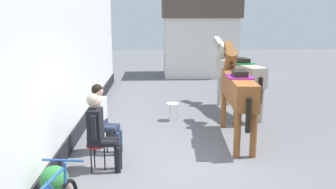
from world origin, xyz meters
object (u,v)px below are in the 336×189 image
Objects in this scene: saddled_horse_far at (238,72)px; satchel_bag at (111,135)px; flower_planter_near at (55,187)px; seated_visitor_near at (99,128)px; saddled_horse_near at (237,87)px; seated_visitor_far at (102,115)px; spare_stool_white at (172,105)px.

saddled_horse_far is 4.08m from satchel_bag.
seated_visitor_near is at bearing 70.77° from flower_planter_near.
saddled_horse_near is at bearing 29.92° from seated_visitor_near.
saddled_horse_far reaches higher than seated_visitor_far.
saddled_horse_far reaches higher than satchel_bag.
spare_stool_white is at bearing 64.95° from seated_visitor_near.
satchel_bag is at bearing 81.32° from flower_planter_near.
seated_visitor_far is 1.04m from satchel_bag.
saddled_horse_far is at bearing 76.64° from saddled_horse_near.
flower_planter_near is at bearing -100.05° from seated_visitor_far.
seated_visitor_far is at bearing -138.61° from saddled_horse_far.
flower_planter_near is 1.39× the size of spare_stool_white.
seated_visitor_far is at bearing 94.45° from seated_visitor_near.
seated_visitor_near is 4.96× the size of satchel_bag.
spare_stool_white is (1.43, 3.05, -0.38)m from seated_visitor_near.
flower_planter_near is (-0.44, -1.27, -0.44)m from seated_visitor_near.
spare_stool_white is (1.87, 4.32, 0.07)m from flower_planter_near.
seated_visitor_near is 1.42m from flower_planter_near.
seated_visitor_far is at bearing -36.63° from satchel_bag.
seated_visitor_near reaches higher than spare_stool_white.
flower_planter_near is 2.95m from satchel_bag.
spare_stool_white is at bearing 103.01° from satchel_bag.
seated_visitor_near and seated_visitor_far have the same top height.
flower_planter_near is (-3.20, -2.86, -0.82)m from saddled_horse_near.
saddled_horse_near reaches higher than seated_visitor_far.
seated_visitor_near is 5.05m from saddled_horse_far.
saddled_horse_near is (2.76, 1.59, 0.38)m from seated_visitor_near.
saddled_horse_far is 4.61× the size of flower_planter_near.
satchel_bag is (0.07, 0.78, -0.68)m from seated_visitor_far.
saddled_horse_near is 2.12m from spare_stool_white.
saddled_horse_near is at bearing 14.51° from seated_visitor_far.
flower_planter_near reaches higher than satchel_bag.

